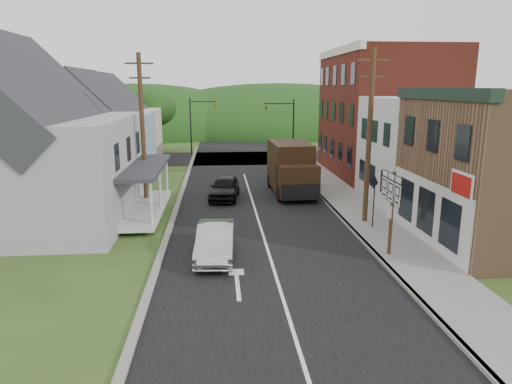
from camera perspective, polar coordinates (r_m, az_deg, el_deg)
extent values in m
plane|color=#2D4719|center=(20.63, 1.40, -7.10)|extent=(120.00, 120.00, 0.00)
cube|color=black|center=(30.18, -0.64, -0.60)|extent=(9.00, 90.00, 0.02)
cube|color=black|center=(46.85, -2.16, 4.26)|extent=(60.00, 9.00, 0.02)
cube|color=slate|center=(29.27, 11.25, -1.13)|extent=(2.80, 55.00, 0.15)
cube|color=slate|center=(28.93, 8.68, -1.20)|extent=(0.20, 55.00, 0.15)
cube|color=slate|center=(28.27, -9.78, -1.61)|extent=(0.30, 55.00, 0.12)
cube|color=silver|center=(30.18, 21.72, 4.76)|extent=(8.00, 7.00, 6.50)
cube|color=maroon|center=(38.73, 15.70, 9.41)|extent=(8.00, 12.00, 10.00)
cube|color=#A1A3A6|center=(27.47, -25.83, 2.60)|extent=(10.00, 12.00, 5.50)
cube|color=#85A5B6|center=(37.62, -18.50, 5.30)|extent=(7.00, 8.00, 5.00)
cube|color=beige|center=(46.45, -16.54, 6.77)|extent=(7.00, 8.00, 5.00)
cylinder|color=#472D19|center=(24.18, 13.94, 6.47)|extent=(0.26, 0.26, 9.00)
cube|color=#472D19|center=(24.08, 14.46, 15.72)|extent=(1.60, 0.10, 0.10)
cube|color=#472D19|center=(24.05, 14.35, 13.82)|extent=(1.20, 0.10, 0.10)
cylinder|color=#472D19|center=(27.74, -13.98, 7.25)|extent=(0.26, 0.26, 9.00)
cube|color=#472D19|center=(27.65, -14.43, 15.31)|extent=(1.60, 0.10, 0.10)
cube|color=#472D19|center=(27.62, -14.33, 13.66)|extent=(1.20, 0.10, 0.10)
cylinder|color=black|center=(43.55, 4.67, 7.54)|extent=(0.14, 0.14, 6.00)
cylinder|color=black|center=(43.17, 2.87, 10.98)|extent=(2.80, 0.10, 0.10)
imported|color=olive|center=(43.06, 1.25, 10.05)|extent=(0.16, 0.20, 1.00)
cylinder|color=black|center=(50.02, -8.17, 8.15)|extent=(0.14, 0.14, 6.00)
cylinder|color=black|center=(49.81, -6.62, 11.17)|extent=(2.80, 0.10, 0.10)
imported|color=olive|center=(49.81, -5.20, 10.40)|extent=(0.16, 0.20, 1.00)
cylinder|color=#382616|center=(43.00, -28.00, 5.18)|extent=(0.36, 0.36, 4.76)
ellipsoid|color=#1B3510|center=(42.76, -28.51, 9.91)|extent=(5.80, 5.80, 4.93)
cylinder|color=#382616|center=(51.98, -12.47, 7.00)|extent=(0.36, 0.36, 3.92)
ellipsoid|color=#1B3510|center=(51.77, -12.63, 10.24)|extent=(4.80, 4.80, 4.08)
ellipsoid|color=#1B3510|center=(74.63, -3.18, 7.49)|extent=(90.00, 30.00, 16.00)
imported|color=#A8A8AC|center=(19.44, -5.07, -6.18)|extent=(1.76, 4.44, 1.44)
imported|color=black|center=(29.58, -3.95, 0.55)|extent=(2.26, 4.51, 1.47)
cube|color=black|center=(31.34, 4.25, 3.38)|extent=(2.62, 4.81, 3.12)
cube|color=black|center=(28.74, 5.27, 1.40)|extent=(2.53, 1.80, 2.04)
cube|color=black|center=(28.79, 5.22, 3.16)|extent=(2.30, 1.36, 0.05)
cube|color=black|center=(27.98, 5.63, -0.05)|extent=(2.37, 0.24, 0.97)
cylinder|color=black|center=(28.82, 2.99, -0.28)|extent=(0.33, 0.98, 0.97)
cylinder|color=black|center=(29.28, 7.36, -0.16)|extent=(0.33, 0.98, 0.97)
cylinder|color=black|center=(32.97, 1.76, 1.42)|extent=(0.33, 0.98, 0.97)
cylinder|color=black|center=(33.37, 5.60, 1.50)|extent=(0.33, 0.98, 0.97)
cube|color=#472D19|center=(19.85, 16.58, -2.61)|extent=(0.11, 0.11, 3.56)
cube|color=black|center=(19.57, 16.63, 0.54)|extent=(0.04, 2.03, 0.08)
cube|color=silver|center=(18.82, 17.38, 1.43)|extent=(0.02, 0.56, 0.22)
cube|color=silver|center=(18.91, 17.29, 0.08)|extent=(0.02, 0.61, 0.56)
cube|color=silver|center=(19.01, 17.19, -1.27)|extent=(0.02, 0.56, 0.28)
cube|color=silver|center=(19.47, 16.60, 1.85)|extent=(0.02, 0.56, 0.22)
cube|color=silver|center=(19.56, 16.51, 0.54)|extent=(0.02, 0.61, 0.56)
cube|color=silver|center=(19.65, 16.43, -0.76)|extent=(0.02, 0.56, 0.28)
cube|color=silver|center=(20.12, 15.87, 2.25)|extent=(0.02, 0.56, 0.22)
cube|color=silver|center=(20.20, 15.79, 0.97)|extent=(0.02, 0.61, 0.56)
cube|color=silver|center=(20.30, 15.71, -0.29)|extent=(0.02, 0.56, 0.28)
cube|color=silver|center=(19.79, 16.33, -2.34)|extent=(0.02, 0.46, 0.56)
cylinder|color=black|center=(23.65, 14.50, -1.26)|extent=(0.08, 0.08, 2.57)
cube|color=black|center=(23.40, 14.48, 1.28)|extent=(0.23, 0.73, 0.76)
cube|color=#FFAE0D|center=(23.40, 14.52, 1.29)|extent=(0.22, 0.66, 0.68)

